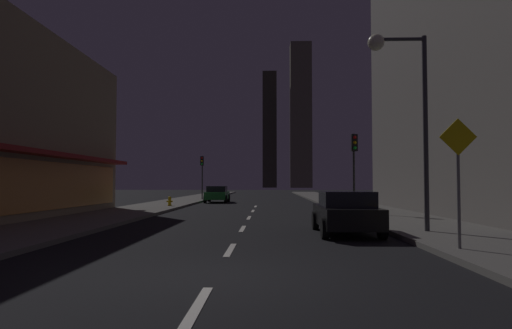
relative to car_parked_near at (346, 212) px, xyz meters
The scene contains 13 objects.
ground_plane 25.44m from the car_parked_near, 98.14° to the left, with size 78.00×136.00×0.10m, color black.
sidewalk_right 25.41m from the car_parked_near, 82.31° to the left, with size 4.00×76.00×0.15m, color #605E59.
sidewalk_left 27.32m from the car_parked_near, 112.84° to the left, with size 4.00×76.00×0.15m, color #605E59.
lane_marking_center 5.56m from the car_parked_near, 130.81° to the left, with size 0.16×28.20×0.01m.
skyscraper_distant_tall 147.93m from the car_parked_near, 90.97° to the left, with size 5.12×6.92×42.54m, color #333026.
skyscraper_distant_mid 144.30m from the car_parked_near, 86.48° to the left, with size 7.50×7.08×51.84m, color #5F5A47.
car_parked_near is the anchor object (origin of this frame).
car_parked_far 24.80m from the car_parked_near, 106.88° to the left, with size 1.98×4.24×1.45m.
fire_hydrant_far_left 17.98m from the car_parked_near, 121.90° to the left, with size 0.42×0.30×0.65m.
traffic_light_near_right 8.86m from the car_parked_near, 77.10° to the left, with size 0.32×0.48×4.20m.
traffic_light_far_left 28.83m from the car_parked_near, 108.47° to the left, with size 0.32×0.48×4.20m.
street_lamp_right 4.69m from the car_parked_near, 10.73° to the right, with size 1.96×0.56×6.58m.
pedestrian_crossing_sign 4.83m from the car_parked_near, 64.59° to the right, with size 0.91×0.08×3.15m.
Camera 1 is at (1.01, -8.16, 1.73)m, focal length 30.81 mm.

